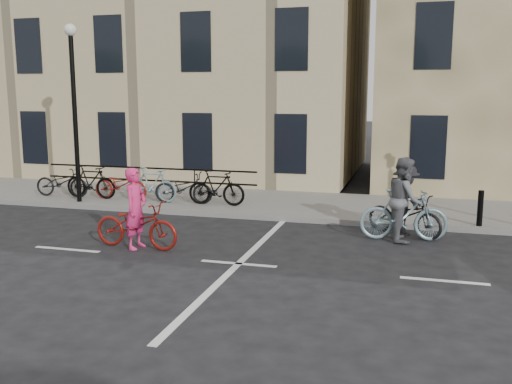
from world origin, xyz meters
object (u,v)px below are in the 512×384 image
(cyclist_pink, at_px, (136,221))
(cyclist_dark, at_px, (405,208))
(lamp_post, at_px, (74,91))
(cyclist_grey, at_px, (404,207))

(cyclist_pink, distance_m, cyclist_dark, 6.39)
(cyclist_dark, bearing_deg, lamp_post, 111.23)
(cyclist_pink, xyz_separation_m, cyclist_dark, (5.75, 2.78, 0.06))
(cyclist_grey, bearing_deg, lamp_post, 72.97)
(lamp_post, height_order, cyclist_pink, lamp_post)
(cyclist_pink, relative_size, cyclist_dark, 1.01)
(lamp_post, relative_size, cyclist_dark, 2.57)
(cyclist_pink, relative_size, cyclist_grey, 0.99)
(cyclist_pink, height_order, cyclist_grey, cyclist_grey)
(lamp_post, xyz_separation_m, cyclist_grey, (9.68, -1.55, -2.69))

